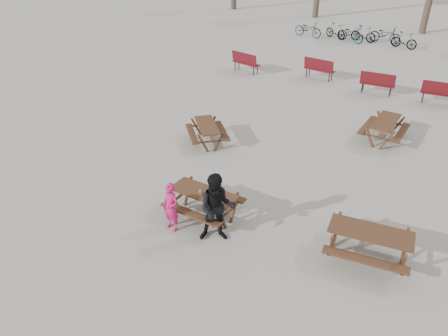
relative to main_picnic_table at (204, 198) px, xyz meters
The scene contains 13 objects.
ground 0.59m from the main_picnic_table, ahead, with size 80.00×80.00×0.00m, color gray.
main_picnic_table is the anchor object (origin of this frame).
food_tray 0.45m from the main_picnic_table, 23.20° to the right, with size 0.18×0.11×0.04m, color white.
bread_roll 0.48m from the main_picnic_table, 23.20° to the right, with size 0.14×0.06×0.05m, color tan.
soda_bottle 0.32m from the main_picnic_table, 88.29° to the right, with size 0.07×0.07×0.17m.
child 0.98m from the main_picnic_table, 114.24° to the right, with size 0.50×0.32×1.36m, color #CD1961.
adult 1.06m from the main_picnic_table, 37.03° to the right, with size 0.90×0.70×1.85m, color black.
picnic_table_east 4.24m from the main_picnic_table, ahead, with size 1.88×1.52×0.81m, color #362213, non-canonical shape.
picnic_table_north 4.33m from the main_picnic_table, 122.72° to the left, with size 1.62×1.31×0.70m, color #362213, non-canonical shape.
picnic_table_far 7.68m from the main_picnic_table, 67.91° to the left, with size 1.77×1.43×0.76m, color #362213, non-canonical shape.
park_bench_row 11.70m from the main_picnic_table, 91.36° to the left, with size 10.62×1.65×1.03m.
bicycle_row 20.20m from the main_picnic_table, 96.41° to the left, with size 7.69×1.91×1.00m.
fallen_leaves 2.62m from the main_picnic_table, 78.69° to the left, with size 11.00×11.00×0.01m, color gold, non-canonical shape.
Camera 1 is at (5.46, -7.78, 7.13)m, focal length 35.00 mm.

